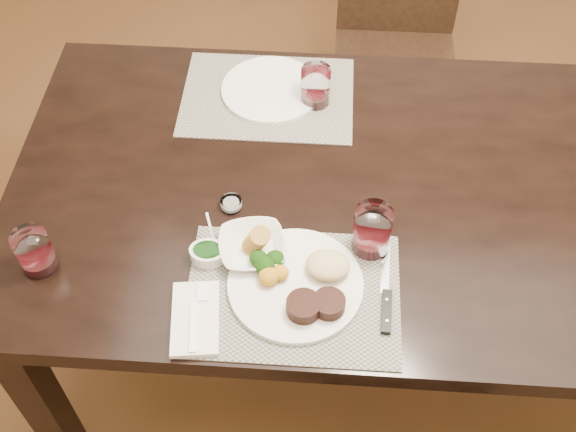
# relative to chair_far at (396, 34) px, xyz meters

# --- Properties ---
(ground_plane) EXTENTS (4.50, 4.50, 0.00)m
(ground_plane) POSITION_rel_chair_far_xyz_m (0.00, -0.93, -0.50)
(ground_plane) COLOR #432B15
(ground_plane) RESTS_ON ground
(dining_table) EXTENTS (2.00, 1.00, 0.75)m
(dining_table) POSITION_rel_chair_far_xyz_m (0.00, -0.93, 0.16)
(dining_table) COLOR black
(dining_table) RESTS_ON ground
(chair_far) EXTENTS (0.42, 0.42, 0.90)m
(chair_far) POSITION_rel_chair_far_xyz_m (0.00, 0.00, 0.00)
(chair_far) COLOR black
(chair_far) RESTS_ON ground
(placemat_near) EXTENTS (0.46, 0.34, 0.00)m
(placemat_near) POSITION_rel_chair_far_xyz_m (-0.28, -1.25, 0.25)
(placemat_near) COLOR gray
(placemat_near) RESTS_ON dining_table
(placemat_far) EXTENTS (0.46, 0.34, 0.00)m
(placemat_far) POSITION_rel_chair_far_xyz_m (-0.39, -0.63, 0.25)
(placemat_far) COLOR gray
(placemat_far) RESTS_ON dining_table
(dinner_plate) EXTENTS (0.30, 0.30, 0.05)m
(dinner_plate) POSITION_rel_chair_far_xyz_m (-0.27, -1.24, 0.27)
(dinner_plate) COLOR white
(dinner_plate) RESTS_ON placemat_near
(napkin_fork) EXTENTS (0.12, 0.19, 0.02)m
(napkin_fork) POSITION_rel_chair_far_xyz_m (-0.48, -1.33, 0.26)
(napkin_fork) COLOR white
(napkin_fork) RESTS_ON placemat_near
(steak_knife) EXTENTS (0.03, 0.25, 0.01)m
(steak_knife) POSITION_rel_chair_far_xyz_m (-0.09, -1.26, 0.26)
(steak_knife) COLOR silver
(steak_knife) RESTS_ON placemat_near
(cracker_bowl) EXTENTS (0.18, 0.18, 0.07)m
(cracker_bowl) POSITION_rel_chair_far_xyz_m (-0.38, -1.15, 0.27)
(cracker_bowl) COLOR white
(cracker_bowl) RESTS_ON placemat_near
(sauce_ramekin) EXTENTS (0.08, 0.12, 0.06)m
(sauce_ramekin) POSITION_rel_chair_far_xyz_m (-0.48, -1.17, 0.27)
(sauce_ramekin) COLOR white
(sauce_ramekin) RESTS_ON placemat_near
(wine_glass_near) EXTENTS (0.09, 0.09, 0.12)m
(wine_glass_near) POSITION_rel_chair_far_xyz_m (-0.12, -1.11, 0.30)
(wine_glass_near) COLOR silver
(wine_glass_near) RESTS_ON placemat_near
(far_plate) EXTENTS (0.27, 0.27, 0.01)m
(far_plate) POSITION_rel_chair_far_xyz_m (-0.39, -0.61, 0.26)
(far_plate) COLOR white
(far_plate) RESTS_ON placemat_far
(wine_glass_far) EXTENTS (0.08, 0.08, 0.11)m
(wine_glass_far) POSITION_rel_chair_far_xyz_m (-0.26, -0.64, 0.30)
(wine_glass_far) COLOR silver
(wine_glass_far) RESTS_ON placemat_far
(wine_glass_side) EXTENTS (0.08, 0.08, 0.11)m
(wine_glass_side) POSITION_rel_chair_far_xyz_m (-0.85, -1.21, 0.29)
(wine_glass_side) COLOR silver
(wine_glass_side) RESTS_ON dining_table
(salt_cellar) EXTENTS (0.05, 0.05, 0.02)m
(salt_cellar) POSITION_rel_chair_far_xyz_m (-0.45, -1.02, 0.26)
(salt_cellar) COLOR silver
(salt_cellar) RESTS_ON dining_table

